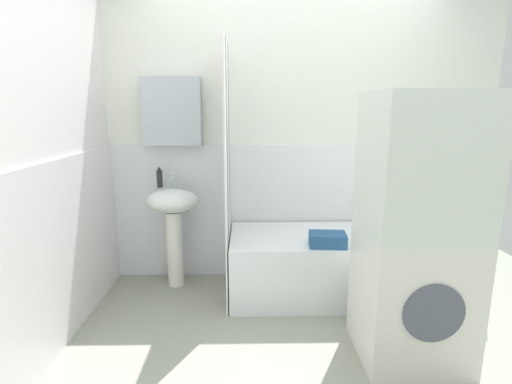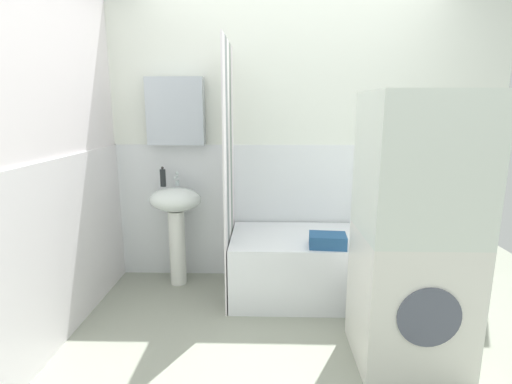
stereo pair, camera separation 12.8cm
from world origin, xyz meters
TOP-DOWN VIEW (x-y plane):
  - ground_plane at (0.00, 0.00)m, footprint 4.80×5.60m
  - wall_back_tiled at (-0.06, 1.26)m, footprint 3.60×0.18m
  - wall_left_tiled at (-1.57, 0.34)m, footprint 0.07×1.81m
  - sink at (-0.98, 1.03)m, footprint 0.44×0.34m
  - faucet at (-0.98, 1.11)m, footprint 0.03×0.12m
  - soap_dispenser at (-1.10, 1.10)m, footprint 0.05×0.05m
  - bathtub at (0.22, 0.85)m, footprint 1.43×0.75m
  - shower_curtain at (-0.51, 0.85)m, footprint 0.01×0.75m
  - body_wash_bottle at (0.84, 1.16)m, footprint 0.04×0.04m
  - lotion_bottle at (0.73, 1.16)m, footprint 0.04×0.04m
  - towel_folded at (0.24, 0.59)m, footprint 0.28×0.21m
  - washer_dryer_stack at (0.64, 0.02)m, footprint 0.61×0.58m

SIDE VIEW (x-z plane):
  - ground_plane at x=0.00m, z-range -0.04..0.00m
  - bathtub at x=0.22m, z-range 0.00..0.51m
  - towel_folded at x=0.24m, z-range 0.51..0.60m
  - lotion_bottle at x=0.73m, z-range 0.50..0.68m
  - body_wash_bottle at x=0.84m, z-range 0.50..0.70m
  - sink at x=-0.98m, z-range 0.20..1.05m
  - washer_dryer_stack at x=0.64m, z-range 0.00..1.60m
  - faucet at x=-0.98m, z-range 0.85..0.98m
  - soap_dispenser at x=-1.10m, z-range 0.85..1.02m
  - shower_curtain at x=-0.51m, z-range 0.00..2.00m
  - wall_left_tiled at x=-1.57m, z-range -0.08..2.32m
  - wall_back_tiled at x=-0.06m, z-range -0.06..2.34m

